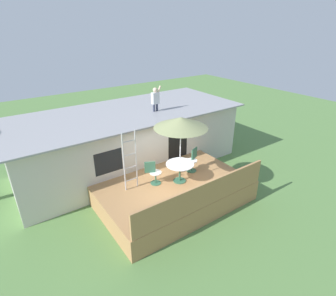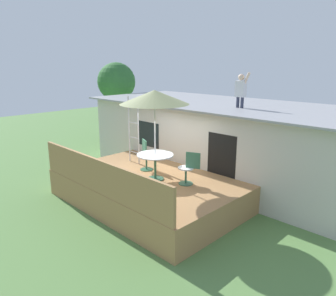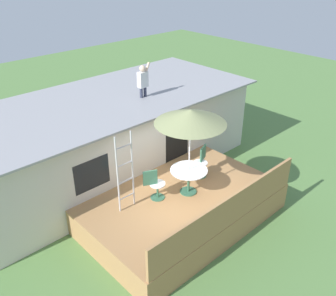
{
  "view_description": "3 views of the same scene",
  "coord_description": "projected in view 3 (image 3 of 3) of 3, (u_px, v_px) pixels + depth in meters",
  "views": [
    {
      "loc": [
        -5.09,
        -6.91,
        6.27
      ],
      "look_at": [
        0.07,
        0.43,
        2.07
      ],
      "focal_mm": 28.79,
      "sensor_mm": 36.0,
      "label": 1
    },
    {
      "loc": [
        6.68,
        -5.95,
        4.02
      ],
      "look_at": [
        0.15,
        0.64,
        1.58
      ],
      "focal_mm": 34.34,
      "sensor_mm": 36.0,
      "label": 2
    },
    {
      "loc": [
        -6.11,
        -6.02,
        6.97
      ],
      "look_at": [
        0.06,
        0.58,
        2.07
      ],
      "focal_mm": 39.72,
      "sensor_mm": 36.0,
      "label": 3
    }
  ],
  "objects": [
    {
      "name": "patio_umbrella",
      "position": [
        191.0,
        117.0,
        9.51
      ],
      "size": [
        1.9,
        1.9,
        2.54
      ],
      "color": "silver",
      "rests_on": "deck"
    },
    {
      "name": "patio_chair_left",
      "position": [
        155.0,
        184.0,
        10.15
      ],
      "size": [
        0.59,
        0.44,
        0.92
      ],
      "rotation": [
        0.0,
        0.0,
        -0.44
      ],
      "color": "#33664C",
      "rests_on": "deck"
    },
    {
      "name": "ground_plane",
      "position": [
        180.0,
        218.0,
        10.85
      ],
      "size": [
        40.0,
        40.0,
        0.0
      ],
      "primitive_type": "plane",
      "color": "#567F42"
    },
    {
      "name": "person_figure",
      "position": [
        143.0,
        79.0,
        11.83
      ],
      "size": [
        0.47,
        0.2,
        1.11
      ],
      "color": "#33384C",
      "rests_on": "house"
    },
    {
      "name": "step_ladder",
      "position": [
        125.0,
        172.0,
        9.49
      ],
      "size": [
        0.52,
        0.04,
        2.2
      ],
      "color": "silver",
      "rests_on": "deck"
    },
    {
      "name": "deck_railing",
      "position": [
        230.0,
        211.0,
        9.15
      ],
      "size": [
        5.37,
        0.08,
        0.9
      ],
      "primitive_type": "cube",
      "color": "#A87A4C",
      "rests_on": "deck"
    },
    {
      "name": "patio_chair_right",
      "position": [
        201.0,
        162.0,
        11.21
      ],
      "size": [
        0.6,
        0.44,
        0.92
      ],
      "rotation": [
        0.0,
        0.0,
        -2.76
      ],
      "color": "#33664C",
      "rests_on": "deck"
    },
    {
      "name": "deck",
      "position": [
        180.0,
        207.0,
        10.66
      ],
      "size": [
        5.47,
        3.54,
        0.8
      ],
      "primitive_type": "cube",
      "color": "#A87A4C",
      "rests_on": "ground"
    },
    {
      "name": "patio_table",
      "position": [
        189.0,
        175.0,
        10.35
      ],
      "size": [
        1.04,
        1.04,
        0.74
      ],
      "color": "#33664C",
      "rests_on": "deck"
    },
    {
      "name": "house",
      "position": [
        106.0,
        137.0,
        12.53
      ],
      "size": [
        10.5,
        4.5,
        2.67
      ],
      "color": "beige",
      "rests_on": "ground"
    }
  ]
}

